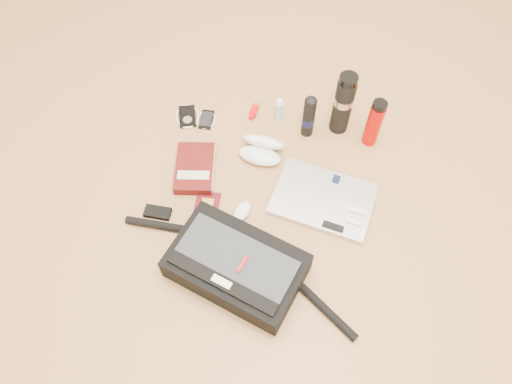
% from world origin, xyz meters
% --- Properties ---
extents(ground, '(4.00, 4.00, 0.00)m').
position_xyz_m(ground, '(0.00, 0.00, 0.00)').
color(ground, '#A37443').
rests_on(ground, ground).
extents(messenger_bag, '(0.89, 0.40, 0.13)m').
position_xyz_m(messenger_bag, '(-0.05, -0.24, 0.06)').
color(messenger_bag, black).
rests_on(messenger_bag, ground).
extents(laptop, '(0.41, 0.32, 0.04)m').
position_xyz_m(laptop, '(0.22, 0.11, 0.01)').
color(laptop, '#B4B4B7').
rests_on(laptop, ground).
extents(book, '(0.19, 0.25, 0.04)m').
position_xyz_m(book, '(-0.30, 0.15, 0.02)').
color(book, '#480B0B').
rests_on(book, ground).
extents(passport, '(0.10, 0.13, 0.01)m').
position_xyz_m(passport, '(-0.22, -0.00, 0.00)').
color(passport, '#4C0A14').
rests_on(passport, ground).
extents(mouse, '(0.08, 0.11, 0.03)m').
position_xyz_m(mouse, '(-0.08, -0.01, 0.02)').
color(mouse, silver).
rests_on(mouse, ground).
extents(sunglasses_case, '(0.19, 0.16, 0.10)m').
position_xyz_m(sunglasses_case, '(-0.06, 0.28, 0.04)').
color(sunglasses_case, silver).
rests_on(sunglasses_case, ground).
extents(ipod, '(0.13, 0.13, 0.01)m').
position_xyz_m(ipod, '(-0.40, 0.40, 0.01)').
color(ipod, black).
rests_on(ipod, ground).
extents(phone, '(0.08, 0.10, 0.01)m').
position_xyz_m(phone, '(-0.32, 0.40, 0.01)').
color(phone, black).
rests_on(phone, ground).
extents(inhaler, '(0.03, 0.09, 0.02)m').
position_xyz_m(inhaler, '(-0.13, 0.48, 0.01)').
color(inhaler, '#BC0A06').
rests_on(inhaler, ground).
extents(spray_bottle, '(0.04, 0.04, 0.12)m').
position_xyz_m(spray_bottle, '(-0.02, 0.47, 0.05)').
color(spray_bottle, '#99BCD6').
rests_on(spray_bottle, ground).
extents(aerosol_can, '(0.05, 0.05, 0.21)m').
position_xyz_m(aerosol_can, '(0.11, 0.42, 0.10)').
color(aerosol_can, black).
rests_on(aerosol_can, ground).
extents(thermos_black, '(0.09, 0.09, 0.30)m').
position_xyz_m(thermos_black, '(0.23, 0.47, 0.15)').
color(thermos_black, black).
rests_on(thermos_black, ground).
extents(thermos_red, '(0.07, 0.07, 0.23)m').
position_xyz_m(thermos_red, '(0.36, 0.43, 0.12)').
color(thermos_red, '#AF0402').
rests_on(thermos_red, ground).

